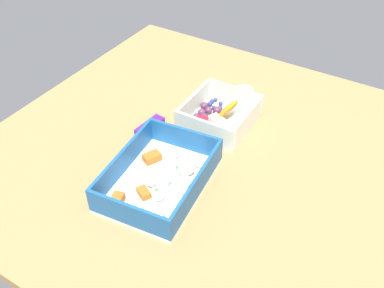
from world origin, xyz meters
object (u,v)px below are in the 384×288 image
object	(u,v)px
pasta_container	(160,179)
paper_cup_liner	(242,92)
candy_bar	(150,126)
fruit_bowl	(218,116)

from	to	relation	value
pasta_container	paper_cup_liner	bearing A→B (deg)	-6.16
pasta_container	candy_bar	bearing A→B (deg)	35.50
pasta_container	fruit_bowl	bearing A→B (deg)	-6.82
fruit_bowl	paper_cup_liner	size ratio (longest dim) A/B	3.37
fruit_bowl	candy_bar	size ratio (longest dim) A/B	2.08
candy_bar	paper_cup_liner	world-z (taller)	paper_cup_liner
paper_cup_liner	candy_bar	bearing A→B (deg)	151.67
fruit_bowl	candy_bar	bearing A→B (deg)	127.95
pasta_container	fruit_bowl	xyz separation A→B (cm)	(21.41, -0.22, 0.23)
pasta_container	candy_bar	xyz separation A→B (cm)	(12.53, 11.18, -1.04)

